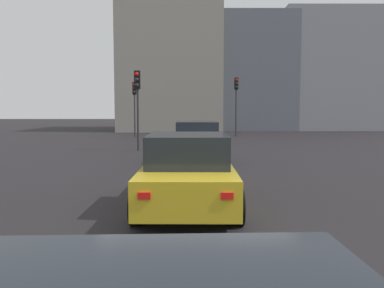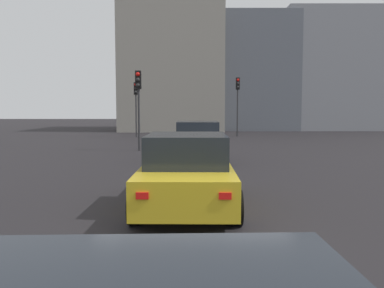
# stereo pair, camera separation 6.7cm
# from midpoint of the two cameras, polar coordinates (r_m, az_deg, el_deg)

# --- Properties ---
(ground_plane) EXTENTS (160.00, 160.00, 0.20)m
(ground_plane) POSITION_cam_midpoint_polar(r_m,az_deg,el_deg) (6.37, 0.54, -15.12)
(ground_plane) COLOR black
(car_silver_lead) EXTENTS (4.05, 2.05, 1.59)m
(car_silver_lead) POSITION_cam_midpoint_polar(r_m,az_deg,el_deg) (16.09, 0.86, 0.21)
(car_silver_lead) COLOR #A8AAB2
(car_silver_lead) RESTS_ON ground_plane
(car_yellow_second) EXTENTS (4.53, 2.07, 1.57)m
(car_yellow_second) POSITION_cam_midpoint_polar(r_m,az_deg,el_deg) (8.62, -0.47, -3.96)
(car_yellow_second) COLOR gold
(car_yellow_second) RESTS_ON ground_plane
(traffic_light_near_left) EXTENTS (0.32, 0.28, 4.45)m
(traffic_light_near_left) POSITION_cam_midpoint_polar(r_m,az_deg,el_deg) (31.18, 6.47, 6.90)
(traffic_light_near_left) COLOR #2D2D30
(traffic_light_near_left) RESTS_ON ground_plane
(traffic_light_near_right) EXTENTS (0.32, 0.29, 4.03)m
(traffic_light_near_right) POSITION_cam_midpoint_polar(r_m,az_deg,el_deg) (30.25, -7.79, 6.42)
(traffic_light_near_right) COLOR #2D2D30
(traffic_light_near_right) RESTS_ON ground_plane
(traffic_light_far_left) EXTENTS (0.32, 0.29, 3.97)m
(traffic_light_far_left) POSITION_cam_midpoint_polar(r_m,az_deg,el_deg) (20.48, -7.41, 7.04)
(traffic_light_far_left) COLOR #2D2D30
(traffic_light_far_left) RESTS_ON ground_plane
(building_facade_left) EXTENTS (11.00, 10.15, 11.73)m
(building_facade_left) POSITION_cam_midpoint_polar(r_m,az_deg,el_deg) (46.15, 18.12, 9.38)
(building_facade_left) COLOR gray
(building_facade_left) RESTS_ON ground_plane
(building_facade_center) EXTENTS (12.14, 8.26, 11.32)m
(building_facade_center) POSITION_cam_midpoint_polar(r_m,az_deg,el_deg) (44.84, 8.00, 9.44)
(building_facade_center) COLOR slate
(building_facade_center) RESTS_ON ground_plane
(building_facade_right) EXTENTS (10.76, 9.60, 11.87)m
(building_facade_right) POSITION_cam_midpoint_polar(r_m,az_deg,el_deg) (41.69, -2.58, 10.21)
(building_facade_right) COLOR gray
(building_facade_right) RESTS_ON ground_plane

